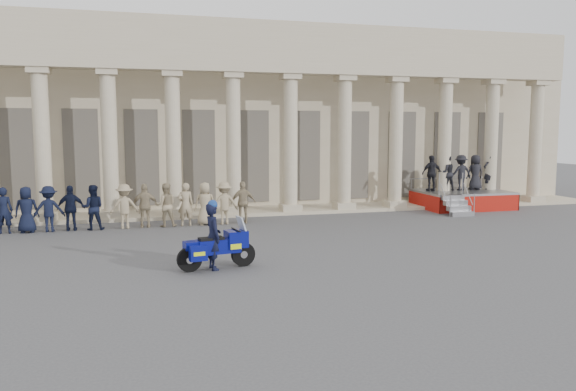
# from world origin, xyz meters

# --- Properties ---
(ground) EXTENTS (90.00, 90.00, 0.00)m
(ground) POSITION_xyz_m (0.00, 0.00, 0.00)
(ground) COLOR #434346
(ground) RESTS_ON ground
(building) EXTENTS (40.00, 12.50, 9.00)m
(building) POSITION_xyz_m (-0.00, 14.74, 4.52)
(building) COLOR tan
(building) RESTS_ON ground
(officer_rank) EXTENTS (17.54, 0.66, 1.73)m
(officer_rank) POSITION_xyz_m (-6.91, 5.92, 0.87)
(officer_rank) COLOR black
(officer_rank) RESTS_ON ground
(reviewing_stand) EXTENTS (4.24, 4.07, 2.60)m
(reviewing_stand) POSITION_xyz_m (12.43, 7.71, 1.41)
(reviewing_stand) COLOR gray
(reviewing_stand) RESTS_ON ground
(motorcycle) EXTENTS (2.21, 1.04, 1.42)m
(motorcycle) POSITION_xyz_m (-0.75, -1.42, 0.62)
(motorcycle) COLOR black
(motorcycle) RESTS_ON ground
(rider) EXTENTS (0.55, 0.73, 1.92)m
(rider) POSITION_xyz_m (-0.87, -1.44, 0.95)
(rider) COLOR black
(rider) RESTS_ON ground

